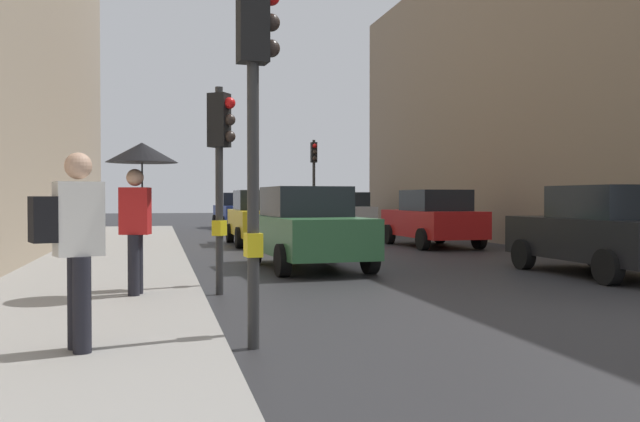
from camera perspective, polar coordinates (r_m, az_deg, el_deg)
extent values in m
plane|color=#28282B|center=(9.38, 25.12, -8.34)|extent=(120.00, 120.00, 0.00)
cube|color=gray|center=(13.34, -17.76, -5.14)|extent=(3.26, 40.00, 0.16)
cylinder|color=#2D2D2D|center=(10.71, -8.49, 1.67)|extent=(0.12, 0.12, 3.26)
cube|color=black|center=(10.78, -8.50, 7.57)|extent=(0.38, 0.37, 0.84)
cube|color=yellow|center=(10.72, -8.48, -1.43)|extent=(0.25, 0.26, 0.24)
sphere|color=red|center=(10.72, -7.62, 9.01)|extent=(0.18, 0.18, 0.18)
sphere|color=#2D231E|center=(10.68, -7.62, 7.63)|extent=(0.18, 0.18, 0.18)
sphere|color=#2D231E|center=(10.66, -7.61, 6.24)|extent=(0.18, 0.18, 0.18)
cylinder|color=#2D2D2D|center=(6.85, -5.66, 4.32)|extent=(0.12, 0.12, 3.82)
cube|color=black|center=(7.06, -5.68, 15.64)|extent=(0.32, 0.27, 0.84)
cube|color=yellow|center=(6.86, -5.65, -2.87)|extent=(0.18, 0.21, 0.24)
sphere|color=#2D231E|center=(7.11, -4.13, 15.55)|extent=(0.18, 0.18, 0.18)
sphere|color=#2D231E|center=(7.05, -4.13, 13.51)|extent=(0.18, 0.18, 0.18)
cylinder|color=#2D2D2D|center=(28.30, -0.52, 2.04)|extent=(0.12, 0.12, 3.93)
cube|color=black|center=(28.36, -0.52, 4.96)|extent=(0.25, 0.31, 0.84)
cube|color=yellow|center=(28.30, -0.52, 0.18)|extent=(0.20, 0.17, 0.24)
sphere|color=red|center=(28.19, -0.45, 5.52)|extent=(0.18, 0.18, 0.18)
sphere|color=#2D231E|center=(28.17, -0.45, 4.99)|extent=(0.18, 0.18, 0.18)
sphere|color=#2D231E|center=(28.15, -0.45, 4.46)|extent=(0.18, 0.18, 0.18)
cube|color=#2D6038|center=(14.54, -1.00, -2.04)|extent=(2.05, 4.30, 0.80)
cube|color=black|center=(14.76, -1.27, 0.80)|extent=(1.72, 2.09, 0.64)
cylinder|color=black|center=(13.58, 4.24, -3.96)|extent=(0.26, 0.65, 0.64)
cylinder|color=black|center=(13.04, -3.17, -4.17)|extent=(0.26, 0.65, 0.64)
cylinder|color=black|center=(16.11, 0.76, -3.15)|extent=(0.26, 0.65, 0.64)
cylinder|color=black|center=(15.66, -5.53, -3.28)|extent=(0.26, 0.65, 0.64)
cube|color=red|center=(21.36, 9.40, -1.03)|extent=(1.93, 4.26, 0.80)
cube|color=black|center=(21.11, 9.69, 0.89)|extent=(1.66, 2.05, 0.64)
cylinder|color=black|center=(22.27, 5.84, -1.97)|extent=(0.24, 0.65, 0.64)
cylinder|color=black|center=(22.98, 10.03, -1.88)|extent=(0.24, 0.65, 0.64)
cylinder|color=black|center=(19.78, 8.66, -2.37)|extent=(0.24, 0.65, 0.64)
cylinder|color=black|center=(20.57, 13.25, -2.25)|extent=(0.24, 0.65, 0.64)
cube|color=navy|center=(33.98, -6.99, -0.22)|extent=(2.07, 4.31, 0.80)
cube|color=black|center=(34.22, -7.06, 1.00)|extent=(1.73, 2.10, 0.64)
cylinder|color=black|center=(32.84, -5.02, -0.96)|extent=(0.26, 0.65, 0.64)
cylinder|color=black|center=(32.51, -8.12, -0.99)|extent=(0.26, 0.65, 0.64)
cylinder|color=black|center=(35.48, -5.94, -0.80)|extent=(0.26, 0.65, 0.64)
cylinder|color=black|center=(35.18, -8.82, -0.83)|extent=(0.26, 0.65, 0.64)
cube|color=yellow|center=(21.87, -4.88, -0.97)|extent=(1.82, 4.21, 0.80)
cube|color=black|center=(22.10, -4.99, 0.92)|extent=(1.61, 2.01, 0.64)
cylinder|color=black|center=(20.72, -1.85, -2.19)|extent=(0.22, 0.64, 0.64)
cylinder|color=black|center=(20.43, -6.80, -2.25)|extent=(0.22, 0.64, 0.64)
cylinder|color=black|center=(23.37, -3.21, -1.81)|extent=(0.22, 0.64, 0.64)
cylinder|color=black|center=(23.11, -7.60, -1.86)|extent=(0.22, 0.64, 0.64)
cube|color=#BCBCC1|center=(31.31, 2.20, -0.33)|extent=(1.86, 4.23, 0.80)
cube|color=black|center=(31.06, 2.32, 0.99)|extent=(1.63, 2.02, 0.64)
cylinder|color=black|center=(32.42, 0.05, -0.98)|extent=(0.23, 0.64, 0.64)
cylinder|color=black|center=(32.86, 3.11, -0.96)|extent=(0.23, 0.64, 0.64)
cylinder|color=black|center=(29.79, 1.19, -1.17)|extent=(0.23, 0.64, 0.64)
cylinder|color=black|center=(30.27, 4.50, -1.14)|extent=(0.23, 0.64, 0.64)
cube|color=black|center=(14.38, 22.65, -2.16)|extent=(1.89, 4.24, 0.80)
cube|color=black|center=(14.16, 23.29, 0.70)|extent=(1.64, 2.03, 0.64)
cylinder|color=black|center=(15.01, 16.76, -3.52)|extent=(0.23, 0.64, 0.64)
cylinder|color=black|center=(16.02, 22.28, -3.26)|extent=(0.23, 0.64, 0.64)
cylinder|color=black|center=(12.79, 23.09, -4.37)|extent=(0.23, 0.64, 0.64)
cylinder|color=black|center=(9.98, -15.14, -4.32)|extent=(0.16, 0.16, 0.85)
cylinder|color=black|center=(9.79, -15.44, -4.43)|extent=(0.16, 0.16, 0.85)
cube|color=red|center=(9.84, -15.31, 0.01)|extent=(0.45, 0.34, 0.66)
sphere|color=tan|center=(9.84, -15.32, 2.74)|extent=(0.24, 0.24, 0.24)
cylinder|color=black|center=(9.81, -14.75, 1.47)|extent=(0.02, 0.02, 0.90)
cone|color=black|center=(9.83, -14.77, 4.79)|extent=(1.00, 1.00, 0.28)
cylinder|color=black|center=(6.54, -19.83, -7.22)|extent=(0.16, 0.16, 0.85)
cylinder|color=black|center=(6.35, -19.42, -7.47)|extent=(0.16, 0.16, 0.85)
cube|color=silver|center=(6.38, -19.68, -0.62)|extent=(0.46, 0.38, 0.66)
sphere|color=tan|center=(6.38, -19.70, 3.60)|extent=(0.24, 0.24, 0.24)
cube|color=black|center=(6.32, -22.32, -0.66)|extent=(0.28, 0.33, 0.40)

